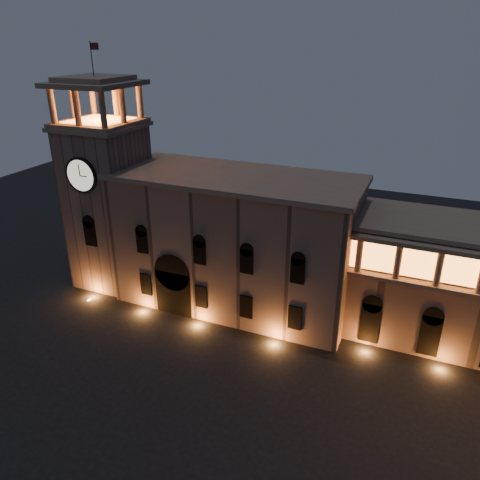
{
  "coord_description": "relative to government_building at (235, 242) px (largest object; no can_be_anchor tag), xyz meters",
  "views": [
    {
      "loc": [
        19.71,
        -28.13,
        33.26
      ],
      "look_at": [
        1.16,
        16.0,
        12.02
      ],
      "focal_mm": 35.0,
      "sensor_mm": 36.0,
      "label": 1
    }
  ],
  "objects": [
    {
      "name": "clock_tower",
      "position": [
        -18.42,
        -0.95,
        3.73
      ],
      "size": [
        9.8,
        9.8,
        32.4
      ],
      "color": "#775B4E",
      "rests_on": "ground"
    },
    {
      "name": "ground",
      "position": [
        2.08,
        -21.93,
        -8.77
      ],
      "size": [
        160.0,
        160.0,
        0.0
      ],
      "primitive_type": "plane",
      "color": "black",
      "rests_on": "ground"
    },
    {
      "name": "government_building",
      "position": [
        0.0,
        0.0,
        0.0
      ],
      "size": [
        30.8,
        12.8,
        17.6
      ],
      "color": "#775B4E",
      "rests_on": "ground"
    }
  ]
}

